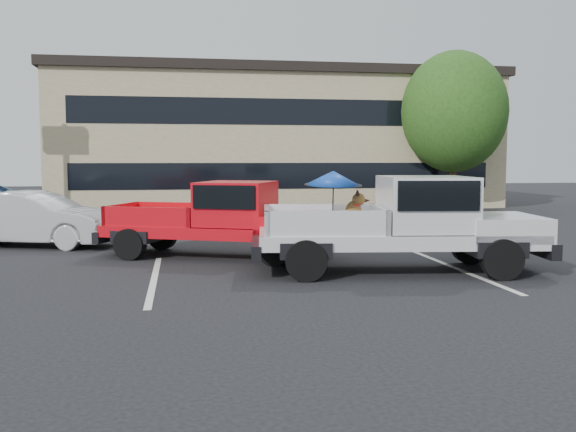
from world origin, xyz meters
The scene contains 9 objects.
ground centered at (0.00, 0.00, 0.00)m, with size 90.00×90.00×0.00m, color black.
stripe_left centered at (-3.00, 2.00, 0.00)m, with size 0.12×5.00×0.01m, color silver.
stripe_right centered at (3.00, 2.00, 0.00)m, with size 0.12×5.00×0.01m, color silver.
motel_building centered at (2.00, 20.99, 3.21)m, with size 20.40×8.40×6.30m.
tree_right centered at (9.00, 16.00, 4.21)m, with size 4.46×4.46×6.78m.
tree_back centered at (6.00, 24.00, 4.41)m, with size 4.68×4.68×7.11m.
silver_pickup centered at (1.99, 1.95, 1.05)m, with size 5.89×2.66×2.06m.
red_pickup centered at (-1.41, 4.36, 0.94)m, with size 5.48×3.67×1.71m.
silver_sedan centered at (-6.16, 7.07, 0.70)m, with size 1.48×4.24×1.40m, color #B5B9BD.
Camera 1 is at (-2.48, -9.96, 2.21)m, focal length 40.00 mm.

